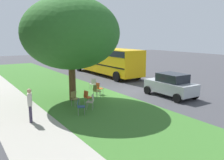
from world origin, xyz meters
The scene contains 14 objects.
ground centered at (0.00, 0.00, 0.00)m, with size 80.00×80.00×0.00m, color #424247.
grass_verge centered at (0.00, 3.20, 0.00)m, with size 48.00×6.00×0.01m, color #3D752D.
sidewalk_strip centered at (0.00, 7.60, 0.00)m, with size 48.00×2.80×0.01m, color #ADA89E.
street_tree centered at (0.32, 3.86, 4.36)m, with size 6.25×6.25×6.68m.
chair_0 centered at (0.56, 1.70, 0.52)m, with size 0.47×0.47×0.88m.
chair_1 centered at (2.26, 1.22, 0.52)m, with size 0.44×0.44×0.88m.
chair_2 centered at (-1.23, 3.57, 0.52)m, with size 0.48×0.48×0.88m.
chair_3 centered at (-2.23, 3.86, 0.52)m, with size 0.58×0.58×0.88m.
chair_4 centered at (-2.73, 4.81, 0.52)m, with size 0.55×0.56×0.88m.
chair_5 centered at (-0.04, 2.26, 0.52)m, with size 0.46×0.47×0.88m.
chair_6 centered at (-1.02, 4.32, 0.52)m, with size 0.51×0.50×0.88m.
parked_car centered at (-2.68, -2.22, 0.84)m, with size 3.70×1.92×1.65m.
school_bus centered at (7.95, -3.46, 1.76)m, with size 10.40×2.80×2.88m.
pedestrian_0 centered at (-2.43, 7.34, 0.93)m, with size 0.40×0.30×1.69m.
Camera 1 is at (-14.13, 10.25, 4.22)m, focal length 38.68 mm.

